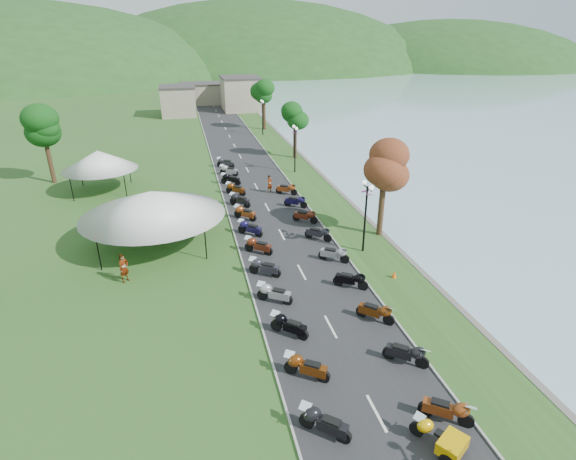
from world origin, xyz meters
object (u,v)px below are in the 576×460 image
vendor_tent_main (154,218)px  pedestrian_a (126,281)px  pedestrian_b (154,215)px  pedestrian_c (133,228)px  yellow_trike (437,437)px

vendor_tent_main → pedestrian_a: (-1.71, -5.30, -2.00)m
pedestrian_b → pedestrian_c: pedestrian_b is taller
vendor_tent_main → pedestrian_b: vendor_tent_main is taller
yellow_trike → pedestrian_b: 28.59m
yellow_trike → pedestrian_b: yellow_trike is taller
pedestrian_c → pedestrian_a: bearing=-34.1°
yellow_trike → pedestrian_a: (-12.44, 15.38, -0.49)m
yellow_trike → pedestrian_c: yellow_trike is taller
yellow_trike → vendor_tent_main: 23.35m
yellow_trike → pedestrian_b: bearing=-10.6°
pedestrian_a → pedestrian_b: (1.29, 10.93, 0.00)m
yellow_trike → pedestrian_a: bearing=5.4°
pedestrian_b → pedestrian_c: (-1.56, -2.39, 0.00)m
pedestrian_b → yellow_trike: bearing=114.5°
pedestrian_b → vendor_tent_main: bearing=95.8°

